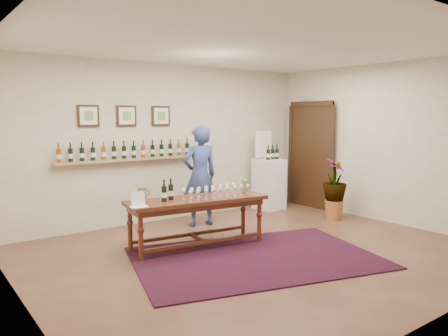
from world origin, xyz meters
TOP-DOWN VIEW (x-y plane):
  - ground at (0.00, 0.00)m, footprint 6.00×6.00m
  - room_shell at (2.11, 1.86)m, footprint 6.00×6.00m
  - rug at (-0.20, -0.17)m, footprint 3.60×2.88m
  - tasting_table at (-0.54, 0.72)m, footprint 2.08×0.90m
  - table_glasses at (-0.30, 0.66)m, footprint 1.17×0.29m
  - table_bottles at (-0.97, 0.80)m, footprint 0.33×0.22m
  - pitcher_left at (-1.32, 0.88)m, footprint 0.14×0.14m
  - pitcher_right at (0.30, 0.66)m, footprint 0.13×0.13m
  - menu_card at (-1.47, 0.67)m, footprint 0.24×0.20m
  - display_pedestal at (2.07, 2.06)m, footprint 0.52×0.52m
  - pedestal_bottles at (2.09, 1.98)m, footprint 0.33×0.10m
  - info_sign at (2.05, 2.22)m, footprint 0.43×0.03m
  - potted_plant at (2.38, 0.64)m, footprint 0.71×0.71m
  - person at (0.19, 1.75)m, footprint 0.68×0.49m

SIDE VIEW (x-z plane):
  - ground at x=0.00m, z-range 0.00..0.00m
  - rug at x=-0.20m, z-range 0.00..0.02m
  - display_pedestal at x=2.07m, z-range 0.00..1.01m
  - potted_plant at x=2.38m, z-range 0.08..1.05m
  - tasting_table at x=-0.54m, z-range 0.25..0.96m
  - table_glasses at x=-0.30m, z-range 0.71..0.88m
  - pitcher_right at x=0.30m, z-range 0.71..0.91m
  - menu_card at x=-1.47m, z-range 0.71..0.91m
  - pitcher_left at x=-1.32m, z-range 0.71..0.93m
  - person at x=0.19m, z-range 0.00..1.72m
  - table_bottles at x=-0.97m, z-range 0.71..1.04m
  - room_shell at x=2.11m, z-range -1.88..4.12m
  - pedestal_bottles at x=2.09m, z-range 1.01..1.34m
  - info_sign at x=2.05m, z-range 1.01..1.61m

